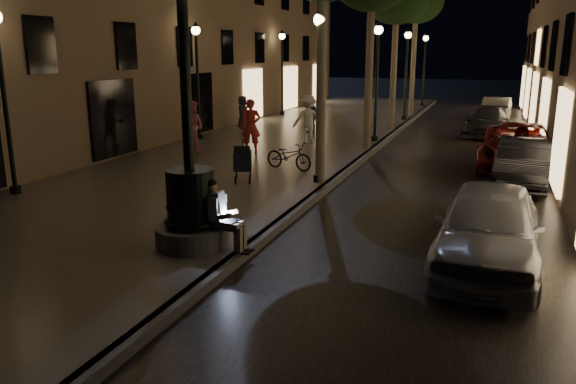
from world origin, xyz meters
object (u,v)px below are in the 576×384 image
at_px(pedestrian_red, 251,126).
at_px(pedestrian_pink, 192,126).
at_px(lamp_curb_d, 425,60).
at_px(car_rear, 486,122).
at_px(pedestrian_blue, 312,116).
at_px(lamp_curb_a, 320,74).
at_px(lamp_curb_b, 377,66).
at_px(car_front, 489,227).
at_px(lamp_left_b, 197,66).
at_px(car_second, 523,163).
at_px(fountain_lamppost, 190,195).
at_px(car_third, 520,147).
at_px(car_fifth, 495,110).
at_px(seated_man_laptop, 220,213).
at_px(pedestrian_white, 308,119).
at_px(pedestrian_dark, 243,112).
at_px(tree_far, 416,2).
at_px(lamp_left_a, 2,76).
at_px(lamp_left_c, 282,62).
at_px(lamp_curb_c, 407,63).
at_px(stroller, 243,161).
at_px(bicycle, 289,156).

xyz_separation_m(pedestrian_red, pedestrian_pink, (-2.14, -0.51, -0.04)).
bearing_deg(pedestrian_red, lamp_curb_d, 63.00).
xyz_separation_m(car_rear, pedestrian_blue, (-7.46, -3.40, 0.35)).
relative_size(lamp_curb_a, pedestrian_pink, 2.55).
distance_m(lamp_curb_b, car_front, 13.73).
distance_m(lamp_left_b, car_second, 13.35).
distance_m(fountain_lamppost, pedestrian_red, 10.14).
bearing_deg(lamp_curb_b, car_third, -28.61).
relative_size(lamp_curb_b, car_third, 0.90).
height_order(car_rear, car_fifth, car_fifth).
height_order(lamp_curb_d, car_third, lamp_curb_d).
height_order(seated_man_laptop, pedestrian_white, pedestrian_white).
distance_m(lamp_curb_d, pedestrian_dark, 16.11).
bearing_deg(car_rear, tree_far, 134.40).
distance_m(lamp_left_a, pedestrian_pink, 7.58).
bearing_deg(car_third, lamp_curb_a, -135.19).
xyz_separation_m(car_rear, pedestrian_pink, (-10.13, -9.51, 0.52)).
relative_size(lamp_left_c, pedestrian_white, 2.48).
relative_size(car_third, pedestrian_red, 2.74).
height_order(lamp_left_a, pedestrian_white, lamp_left_a).
distance_m(lamp_curb_a, lamp_curb_d, 24.00).
height_order(seated_man_laptop, pedestrian_red, pedestrian_red).
distance_m(car_rear, pedestrian_blue, 8.21).
bearing_deg(lamp_left_c, lamp_left_a, -90.00).
relative_size(lamp_left_a, pedestrian_white, 2.48).
height_order(lamp_curb_a, pedestrian_dark, lamp_curb_a).
relative_size(fountain_lamppost, tree_far, 0.69).
bearing_deg(lamp_curb_c, lamp_left_b, -125.37).
relative_size(seated_man_laptop, lamp_left_b, 0.28).
relative_size(lamp_curb_d, stroller, 3.97).
relative_size(seated_man_laptop, pedestrian_blue, 0.87).
bearing_deg(pedestrian_pink, car_front, 150.22).
bearing_deg(seated_man_laptop, tree_far, 89.60).
distance_m(car_fifth, pedestrian_white, 13.93).
bearing_deg(bicycle, car_front, -119.72).
distance_m(car_second, pedestrian_white, 8.91).
xyz_separation_m(fountain_lamppost, pedestrian_white, (-1.71, 12.50, -0.04)).
bearing_deg(pedestrian_pink, pedestrian_blue, -106.48).
distance_m(lamp_left_c, pedestrian_red, 12.94).
bearing_deg(lamp_curb_b, lamp_left_b, -164.27).
height_order(car_front, pedestrian_dark, pedestrian_dark).
height_order(car_second, car_fifth, car_second).
bearing_deg(lamp_curb_b, fountain_lamppost, -92.86).
height_order(car_second, car_third, car_third).
distance_m(lamp_curb_a, car_second, 6.53).
bearing_deg(stroller, lamp_curb_b, 54.12).
height_order(stroller, car_front, car_front).
distance_m(car_second, bicycle, 6.96).
bearing_deg(car_second, stroller, -152.99).
bearing_deg(car_second, pedestrian_red, 176.84).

